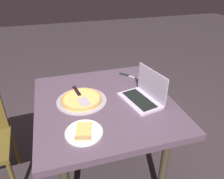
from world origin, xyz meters
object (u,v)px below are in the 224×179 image
Objects in this scene: dining_table at (104,110)px; laptop at (144,94)px; pizza_plate at (84,132)px; table_knife at (129,76)px; pizza_tray at (82,99)px.

dining_table is 2.90× the size of laptop.
pizza_plate is 0.84m from table_knife.
dining_table is 4.56× the size of pizza_plate.
laptop is 1.97× the size of table_knife.
pizza_tray is at bearing 121.19° from table_knife.
pizza_plate is 1.25× the size of table_knife.
pizza_plate reaches higher than pizza_tray.
dining_table is at bearing -33.58° from pizza_plate.
pizza_tray reaches higher than dining_table.
table_knife is (0.29, -0.48, -0.01)m from pizza_tray.
dining_table is 0.48m from table_knife.
laptop is 1.57× the size of pizza_plate.
pizza_tray is (0.37, -0.05, 0.00)m from pizza_plate.
laptop is at bearing -103.77° from dining_table.
pizza_plate reaches higher than table_knife.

